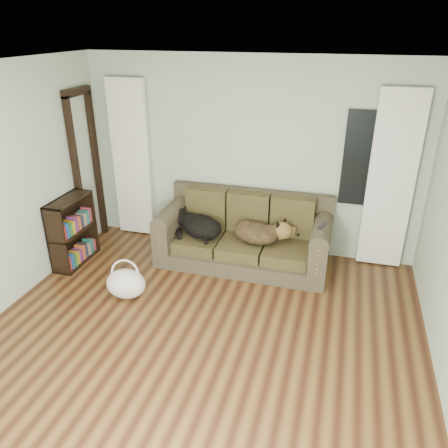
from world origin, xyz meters
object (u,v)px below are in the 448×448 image
(dog_black_lab, at_px, (199,226))
(tote_bag, at_px, (126,285))
(sofa, at_px, (244,232))
(dog_shepherd, at_px, (259,232))
(bookshelf, at_px, (72,228))

(dog_black_lab, distance_m, tote_bag, 1.27)
(tote_bag, bearing_deg, sofa, 45.99)
(sofa, distance_m, dog_shepherd, 0.21)
(sofa, distance_m, tote_bag, 1.64)
(tote_bag, bearing_deg, bookshelf, 151.40)
(bookshelf, bearing_deg, dog_black_lab, 17.68)
(dog_shepherd, bearing_deg, dog_black_lab, 19.03)
(sofa, height_order, dog_shepherd, sofa)
(dog_black_lab, distance_m, dog_shepherd, 0.81)
(dog_black_lab, bearing_deg, tote_bag, -79.26)
(dog_black_lab, relative_size, dog_shepherd, 1.03)
(tote_bag, height_order, bookshelf, bookshelf)
(dog_black_lab, height_order, dog_shepherd, dog_shepherd)
(tote_bag, distance_m, bookshelf, 1.23)
(dog_black_lab, xyz_separation_m, bookshelf, (-1.56, -0.55, 0.02))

